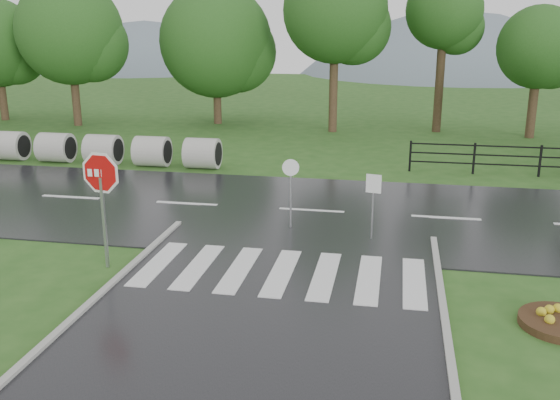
# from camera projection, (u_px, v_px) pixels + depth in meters

# --- Properties ---
(ground) EXTENTS (120.00, 120.00, 0.00)m
(ground) POSITION_uv_depth(u_px,v_px,m) (222.00, 399.00, 9.66)
(ground) COLOR #29551C
(ground) RESTS_ON ground
(main_road) EXTENTS (90.00, 8.00, 0.04)m
(main_road) POSITION_uv_depth(u_px,v_px,m) (311.00, 212.00, 19.09)
(main_road) COLOR black
(main_road) RESTS_ON ground
(crosswalk) EXTENTS (6.50, 2.80, 0.02)m
(crosswalk) POSITION_uv_depth(u_px,v_px,m) (281.00, 272.00, 14.36)
(crosswalk) COLOR silver
(crosswalk) RESTS_ON ground
(fence_west) EXTENTS (9.58, 0.08, 1.20)m
(fence_west) POSITION_uv_depth(u_px,v_px,m) (541.00, 158.00, 23.17)
(fence_west) COLOR black
(fence_west) RESTS_ON ground
(hills) EXTENTS (102.00, 48.00, 48.00)m
(hills) POSITION_uv_depth(u_px,v_px,m) (402.00, 204.00, 74.69)
(hills) COLOR slate
(hills) RESTS_ON ground
(treeline) EXTENTS (83.20, 5.20, 10.00)m
(treeline) POSITION_uv_depth(u_px,v_px,m) (368.00, 134.00, 32.13)
(treeline) COLOR #1D4B17
(treeline) RESTS_ON ground
(culvert_pipes) EXTENTS (11.80, 1.20, 1.20)m
(culvert_pipes) POSITION_uv_depth(u_px,v_px,m) (79.00, 148.00, 25.49)
(culvert_pipes) COLOR #9E9B93
(culvert_pipes) RESTS_ON ground
(stop_sign) EXTENTS (1.30, 0.23, 2.96)m
(stop_sign) POSITION_uv_depth(u_px,v_px,m) (101.00, 184.00, 14.26)
(stop_sign) COLOR #939399
(stop_sign) RESTS_ON ground
(reg_sign_small) EXTENTS (0.40, 0.10, 1.82)m
(reg_sign_small) POSITION_uv_depth(u_px,v_px,m) (373.00, 193.00, 16.23)
(reg_sign_small) COLOR #939399
(reg_sign_small) RESTS_ON ground
(reg_sign_round) EXTENTS (0.47, 0.09, 2.01)m
(reg_sign_round) POSITION_uv_depth(u_px,v_px,m) (291.00, 185.00, 17.16)
(reg_sign_round) COLOR #939399
(reg_sign_round) RESTS_ON ground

